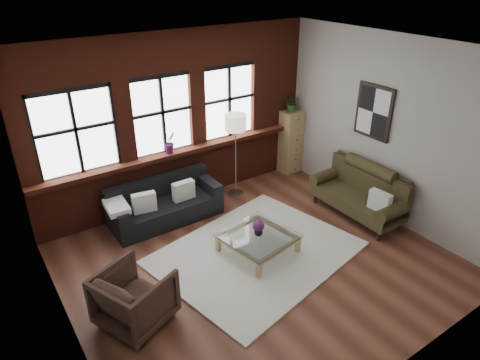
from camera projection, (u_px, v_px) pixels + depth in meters
floor at (256, 261)px, 6.69m from camera, size 5.50×5.50×0.00m
ceiling at (261, 52)px, 5.22m from camera, size 5.50×5.50×0.00m
wall_back at (177, 120)px, 7.79m from camera, size 5.50×0.00×5.50m
wall_front at (412, 263)px, 4.13m from camera, size 5.50×0.00×5.50m
wall_left at (52, 233)px, 4.58m from camera, size 0.00×5.00×5.00m
wall_right at (387, 130)px, 7.34m from camera, size 0.00×5.00×5.00m
brick_backwall at (178, 121)px, 7.75m from camera, size 5.50×0.12×3.20m
sill_ledge at (182, 151)px, 7.94m from camera, size 5.50×0.30×0.08m
window_left at (76, 133)px, 6.78m from camera, size 1.38×0.10×1.50m
window_mid at (162, 116)px, 7.54m from camera, size 1.38×0.10×1.50m
window_right at (229, 103)px, 8.24m from camera, size 1.38×0.10×1.50m
wall_poster at (374, 112)px, 7.43m from camera, size 0.05×0.74×0.94m
shag_rug at (256, 253)px, 6.86m from camera, size 3.40×2.90×0.03m
dark_sofa at (165, 203)px, 7.61m from camera, size 1.96×0.79×0.71m
pillow_a at (144, 202)px, 7.24m from camera, size 0.42×0.21×0.34m
pillow_b at (184, 190)px, 7.61m from camera, size 0.40×0.15×0.34m
vintage_settee at (357, 193)px, 7.68m from camera, size 0.79×1.79×0.95m
pillow_settee at (380, 201)px, 7.19m from camera, size 0.17×0.39×0.34m
armchair at (135, 297)px, 5.43m from camera, size 1.10×1.09×0.77m
coffee_table at (258, 244)px, 6.83m from camera, size 1.17×1.17×0.34m
vase at (258, 231)px, 6.72m from camera, size 0.15×0.15×0.14m
flowers at (259, 226)px, 6.67m from camera, size 0.18×0.18×0.18m
drawer_chest at (290, 141)px, 9.28m from camera, size 0.42×0.42×1.37m
potted_plant_top at (292, 103)px, 8.89m from camera, size 0.39×0.36×0.36m
floor_lamp at (236, 152)px, 8.21m from camera, size 0.40×0.40×1.81m
sill_plant at (170, 142)px, 7.68m from camera, size 0.26×0.23×0.40m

